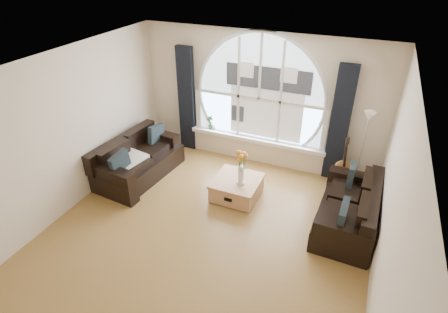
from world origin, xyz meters
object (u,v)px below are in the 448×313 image
Objects in this scene: vase_flowers at (241,164)px; sofa_left at (139,158)px; coffee_chest at (237,187)px; potted_plant at (210,122)px; floor_lamp at (361,153)px; guitar at (344,160)px; sofa_right at (348,206)px.

sofa_left is at bearing -179.10° from vase_flowers.
vase_flowers is at bearing -33.54° from coffee_chest.
vase_flowers is 2.25× the size of potted_plant.
floor_lamp is at bearing -4.92° from potted_plant.
floor_lamp reaches higher than coffee_chest.
coffee_chest is 0.79× the size of guitar.
sofa_right is 5.54× the size of potted_plant.
guitar is at bearing 37.53° from vase_flowers.
coffee_chest is 2.34m from floor_lamp.
guitar is 3.41× the size of potted_plant.
potted_plant is at bearing 175.08° from floor_lamp.
sofa_left is at bearing -163.47° from floor_lamp.
guitar is 2.88m from potted_plant.
floor_lamp is 3.15m from potted_plant.
sofa_right is 1.88m from vase_flowers.
potted_plant is (0.88, 1.46, 0.31)m from sofa_left.
sofa_left is 1.13× the size of floor_lamp.
coffee_chest is 0.57m from vase_flowers.
coffee_chest is 2.68× the size of potted_plant.
vase_flowers is at bearing -48.77° from potted_plant.
floor_lamp is at bearing 31.58° from vase_flowers.
floor_lamp reaches higher than vase_flowers.
sofa_left is at bearing -121.09° from potted_plant.
sofa_right is at bearing -91.77° from floor_lamp.
potted_plant is (-2.87, 0.19, 0.18)m from guitar.
sofa_right is at bearing -0.87° from coffee_chest.
vase_flowers reaches higher than sofa_right.
vase_flowers reaches higher than potted_plant.
potted_plant is at bearing 157.30° from sofa_right.
vase_flowers is (0.10, -0.07, 0.55)m from coffee_chest.
coffee_chest is at bearing -167.25° from guitar.
sofa_right is 1.62× the size of guitar.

